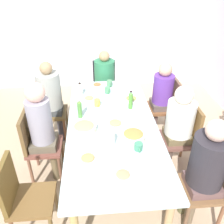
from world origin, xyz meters
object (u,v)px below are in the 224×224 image
(plate_2, at_px, (123,175))
(bottle_0, at_px, (80,89))
(chair_1, at_px, (22,196))
(person_3, at_px, (51,95))
(person_6, at_px, (162,93))
(person_4, at_px, (206,166))
(bottle_3, at_px, (111,139))
(plate_4, at_px, (88,159))
(bowl_1, at_px, (84,128))
(bottle_1, at_px, (131,100))
(person_0, at_px, (179,121))
(plate_3, at_px, (89,99))
(chair_0, at_px, (184,135))
(cup_2, at_px, (107,90))
(person_2, at_px, (42,125))
(bowl_0, at_px, (133,136))
(plate_0, at_px, (115,124))
(cup_3, at_px, (138,147))
(chair_5, at_px, (104,84))
(person_5, at_px, (105,77))
(chair_6, at_px, (166,104))
(plate_1, at_px, (97,85))
(chair_2, at_px, (37,142))
(chair_3, at_px, (46,109))
(chair_4, at_px, (210,183))
(bottle_2, at_px, (80,109))
(cup_0, at_px, (97,103))
(dining_table, at_px, (112,128))
(cup_1, at_px, (110,83))
(plate_5, at_px, (131,99))

(plate_2, bearing_deg, bottle_0, -165.42)
(chair_1, distance_m, person_3, 1.56)
(person_6, height_order, plate_2, person_6)
(person_4, xyz_separation_m, bottle_3, (-0.36, -0.84, 0.09))
(person_4, distance_m, plate_4, 1.09)
(bowl_1, height_order, bottle_1, bottle_1)
(person_0, relative_size, plate_3, 5.60)
(chair_0, distance_m, cup_2, 1.19)
(person_6, height_order, cup_2, person_6)
(person_2, height_order, bowl_0, person_2)
(chair_1, distance_m, plate_0, 1.20)
(chair_0, height_order, cup_3, chair_0)
(person_2, height_order, chair_5, person_2)
(person_5, xyz_separation_m, cup_3, (1.93, 0.22, 0.09))
(chair_6, relative_size, plate_1, 4.34)
(person_3, distance_m, person_6, 1.59)
(bottle_1, bearing_deg, bowl_1, -52.81)
(bottle_1, bearing_deg, person_4, 26.48)
(chair_2, relative_size, chair_5, 1.00)
(chair_0, bearing_deg, chair_3, -113.46)
(chair_4, height_order, person_5, person_5)
(chair_2, relative_size, bottle_2, 3.79)
(chair_0, relative_size, bottle_3, 4.26)
(bottle_0, height_order, bottle_3, bottle_3)
(plate_4, height_order, bottle_2, bottle_2)
(plate_1, distance_m, bottle_3, 1.42)
(plate_4, height_order, bottle_3, bottle_3)
(bottle_2, height_order, bottle_3, bottle_2)
(person_5, bearing_deg, bowl_1, -11.40)
(person_3, distance_m, plate_0, 1.16)
(person_0, distance_m, bottle_3, 0.94)
(person_0, distance_m, chair_2, 1.69)
(plate_0, relative_size, bottle_0, 1.37)
(person_4, bearing_deg, person_6, -179.88)
(plate_3, relative_size, bowl_0, 0.83)
(chair_4, xyz_separation_m, plate_3, (-1.35, -1.14, 0.24))
(plate_4, xyz_separation_m, bowl_1, (-0.46, -0.04, 0.03))
(bowl_0, relative_size, cup_0, 2.30)
(dining_table, xyz_separation_m, person_5, (-1.44, 0.00, 0.01))
(chair_4, height_order, person_6, person_6)
(plate_3, bearing_deg, chair_6, 99.19)
(person_4, bearing_deg, chair_4, 90.00)
(chair_0, relative_size, cup_1, 7.94)
(person_3, xyz_separation_m, chair_5, (-0.76, 0.80, -0.22))
(bowl_0, bearing_deg, plate_4, -60.60)
(dining_table, height_order, plate_5, plate_5)
(plate_5, bearing_deg, bowl_1, -43.47)
(person_3, relative_size, bowl_1, 4.53)
(chair_1, xyz_separation_m, plate_5, (-1.30, 1.19, 0.24))
(person_2, bearing_deg, chair_3, -173.25)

